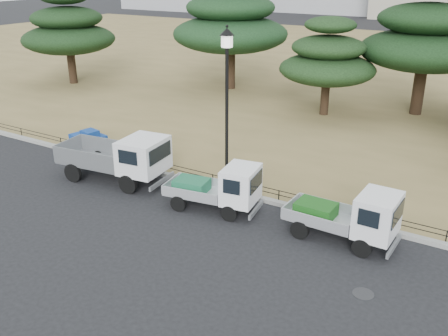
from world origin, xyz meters
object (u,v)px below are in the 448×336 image
Objects in this scene: truck_kei_rear at (349,216)px; tarp_pile at (89,141)px; street_lamp at (227,83)px; truck_large at (118,156)px; truck_kei_front at (219,188)px.

truck_kei_rear is 2.02× the size of tarp_pile.
truck_kei_rear is at bearing -15.34° from street_lamp.
truck_kei_rear is 13.61m from tarp_pile.
truck_large is 4.17m from tarp_pile.
truck_large is at bearing -177.58° from truck_kei_rear.
truck_kei_front reaches higher than tarp_pile.
truck_large is at bearing -26.86° from tarp_pile.
truck_large reaches higher than truck_kei_front.
truck_kei_front is (4.99, -0.09, -0.23)m from truck_large.
truck_kei_front is 1.00× the size of truck_kei_rear.
truck_kei_front is 3.98m from street_lamp.
truck_kei_rear is at bearing -5.43° from truck_large.
truck_large is 0.79× the size of street_lamp.
truck_kei_front is 4.83m from truck_kei_rear.
street_lamp is 8.78m from tarp_pile.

